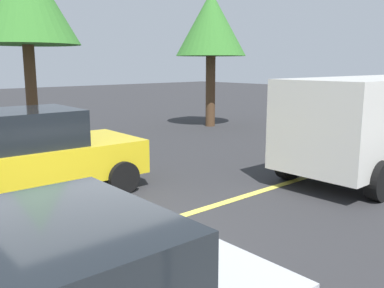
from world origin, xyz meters
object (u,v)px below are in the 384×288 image
object	(u,v)px
car_yellow_mid_road	(33,153)
car_red_far_lane	(365,108)
tree_centre_verge	(211,25)
white_van	(375,119)

from	to	relation	value
car_yellow_mid_road	car_red_far_lane	bearing A→B (deg)	-0.13
tree_centre_verge	white_van	bearing A→B (deg)	-107.84
car_yellow_mid_road	tree_centre_verge	distance (m)	10.48
tree_centre_verge	car_yellow_mid_road	bearing A→B (deg)	-153.94
white_van	tree_centre_verge	distance (m)	8.76
white_van	car_yellow_mid_road	size ratio (longest dim) A/B	1.31
white_van	tree_centre_verge	world-z (taller)	tree_centre_verge
car_yellow_mid_road	car_red_far_lane	xyz separation A→B (m)	(13.18, -0.03, -0.04)
white_van	car_yellow_mid_road	world-z (taller)	white_van
car_red_far_lane	tree_centre_verge	world-z (taller)	tree_centre_verge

